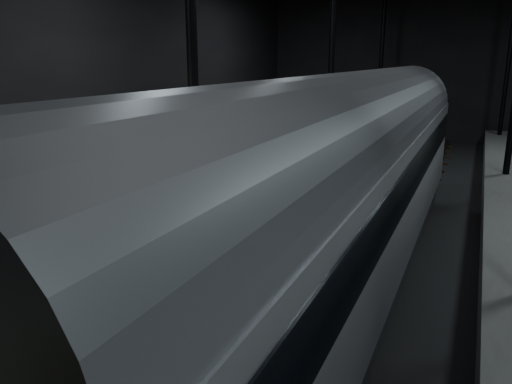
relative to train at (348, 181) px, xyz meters
The scene contains 6 objects.
ground 4.65m from the train, 90.00° to the left, with size 44.00×44.00×0.00m, color black.
platform_left 8.67m from the train, 154.18° to the left, with size 9.00×43.80×1.00m, color #545451.
tactile_strip 5.23m from the train, 131.85° to the left, with size 0.50×43.80×0.01m, color olive.
track 4.61m from the train, 90.00° to the left, with size 2.40×43.00×0.24m.
train is the anchor object (origin of this frame).
woman 5.58m from the train, 167.97° to the right, with size 0.60×0.39×1.64m, color #98755D.
Camera 1 is at (2.59, -14.55, 5.61)m, focal length 35.00 mm.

